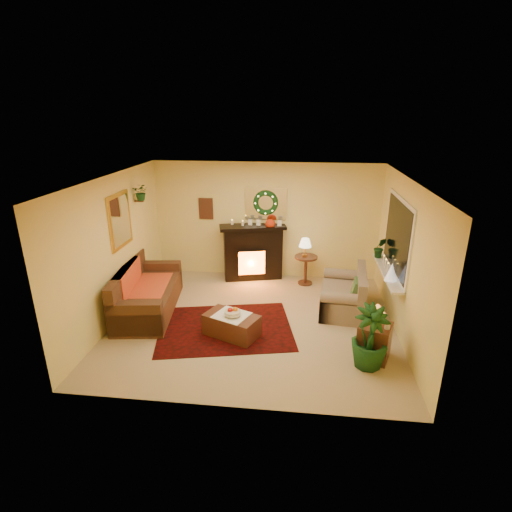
# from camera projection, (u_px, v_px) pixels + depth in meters

# --- Properties ---
(floor) EXTENTS (5.00, 5.00, 0.00)m
(floor) POSITION_uv_depth(u_px,v_px,m) (254.00, 322.00, 7.28)
(floor) COLOR beige
(floor) RESTS_ON ground
(ceiling) EXTENTS (5.00, 5.00, 0.00)m
(ceiling) POSITION_uv_depth(u_px,v_px,m) (254.00, 179.00, 6.39)
(ceiling) COLOR white
(ceiling) RESTS_ON ground
(wall_back) EXTENTS (5.00, 5.00, 0.00)m
(wall_back) POSITION_uv_depth(u_px,v_px,m) (266.00, 221.00, 8.94)
(wall_back) COLOR #EFD88C
(wall_back) RESTS_ON ground
(wall_front) EXTENTS (5.00, 5.00, 0.00)m
(wall_front) POSITION_uv_depth(u_px,v_px,m) (231.00, 319.00, 4.74)
(wall_front) COLOR #EFD88C
(wall_front) RESTS_ON ground
(wall_left) EXTENTS (4.50, 4.50, 0.00)m
(wall_left) POSITION_uv_depth(u_px,v_px,m) (115.00, 249.00, 7.10)
(wall_left) COLOR #EFD88C
(wall_left) RESTS_ON ground
(wall_right) EXTENTS (4.50, 4.50, 0.00)m
(wall_right) POSITION_uv_depth(u_px,v_px,m) (404.00, 261.00, 6.57)
(wall_right) COLOR #EFD88C
(wall_right) RESTS_ON ground
(area_rug) EXTENTS (2.62, 2.17, 0.01)m
(area_rug) POSITION_uv_depth(u_px,v_px,m) (225.00, 328.00, 7.06)
(area_rug) COLOR #631103
(area_rug) RESTS_ON floor
(sofa) EXTENTS (1.18, 2.19, 0.90)m
(sofa) POSITION_uv_depth(u_px,v_px,m) (148.00, 290.00, 7.55)
(sofa) COLOR #3C1E12
(sofa) RESTS_ON floor
(red_throw) EXTENTS (0.75, 1.21, 0.02)m
(red_throw) POSITION_uv_depth(u_px,v_px,m) (148.00, 285.00, 7.69)
(red_throw) COLOR red
(red_throw) RESTS_ON sofa
(fireplace) EXTENTS (1.35, 0.71, 1.18)m
(fireplace) POSITION_uv_depth(u_px,v_px,m) (253.00, 255.00, 9.02)
(fireplace) COLOR black
(fireplace) RESTS_ON floor
(poinsettia) EXTENTS (0.22, 0.22, 0.22)m
(poinsettia) POSITION_uv_depth(u_px,v_px,m) (270.00, 224.00, 8.70)
(poinsettia) COLOR red
(poinsettia) RESTS_ON fireplace
(mantel_candle_a) EXTENTS (0.06, 0.06, 0.17)m
(mantel_candle_a) POSITION_uv_depth(u_px,v_px,m) (232.00, 224.00, 8.84)
(mantel_candle_a) COLOR white
(mantel_candle_a) RESTS_ON fireplace
(mantel_candle_b) EXTENTS (0.06, 0.06, 0.18)m
(mantel_candle_b) POSITION_uv_depth(u_px,v_px,m) (243.00, 225.00, 8.75)
(mantel_candle_b) COLOR #F3ECC2
(mantel_candle_b) RESTS_ON fireplace
(mantel_mirror) EXTENTS (0.92, 0.02, 0.72)m
(mantel_mirror) POSITION_uv_depth(u_px,v_px,m) (266.00, 204.00, 8.78)
(mantel_mirror) COLOR white
(mantel_mirror) RESTS_ON wall_back
(wreath) EXTENTS (0.55, 0.11, 0.55)m
(wreath) POSITION_uv_depth(u_px,v_px,m) (266.00, 203.00, 8.74)
(wreath) COLOR #194719
(wreath) RESTS_ON wall_back
(wall_art) EXTENTS (0.32, 0.03, 0.48)m
(wall_art) POSITION_uv_depth(u_px,v_px,m) (206.00, 209.00, 8.98)
(wall_art) COLOR #381E11
(wall_art) RESTS_ON wall_back
(gold_mirror) EXTENTS (0.03, 0.84, 1.00)m
(gold_mirror) POSITION_uv_depth(u_px,v_px,m) (120.00, 221.00, 7.23)
(gold_mirror) COLOR gold
(gold_mirror) RESTS_ON wall_left
(hanging_plant) EXTENTS (0.33, 0.28, 0.36)m
(hanging_plant) POSITION_uv_depth(u_px,v_px,m) (142.00, 200.00, 7.84)
(hanging_plant) COLOR #194719
(hanging_plant) RESTS_ON wall_left
(loveseat) EXTENTS (0.94, 1.46, 0.80)m
(loveseat) POSITION_uv_depth(u_px,v_px,m) (343.00, 289.00, 7.62)
(loveseat) COLOR gray
(loveseat) RESTS_ON floor
(window_frame) EXTENTS (0.03, 1.86, 1.36)m
(window_frame) POSITION_uv_depth(u_px,v_px,m) (398.00, 236.00, 7.00)
(window_frame) COLOR white
(window_frame) RESTS_ON wall_right
(window_glass) EXTENTS (0.02, 1.70, 1.22)m
(window_glass) POSITION_uv_depth(u_px,v_px,m) (397.00, 236.00, 7.00)
(window_glass) COLOR black
(window_glass) RESTS_ON wall_right
(window_sill) EXTENTS (0.22, 1.86, 0.04)m
(window_sill) POSITION_uv_depth(u_px,v_px,m) (387.00, 272.00, 7.24)
(window_sill) COLOR white
(window_sill) RESTS_ON wall_right
(mini_tree) EXTENTS (0.21, 0.21, 0.32)m
(mini_tree) POSITION_uv_depth(u_px,v_px,m) (392.00, 272.00, 6.78)
(mini_tree) COLOR white
(mini_tree) RESTS_ON window_sill
(sill_plant) EXTENTS (0.30, 0.24, 0.54)m
(sill_plant) POSITION_uv_depth(u_px,v_px,m) (380.00, 248.00, 7.82)
(sill_plant) COLOR #22421B
(sill_plant) RESTS_ON window_sill
(side_table_round) EXTENTS (0.55, 0.55, 0.65)m
(side_table_round) POSITION_uv_depth(u_px,v_px,m) (306.00, 270.00, 8.78)
(side_table_round) COLOR black
(side_table_round) RESTS_ON floor
(lamp_cream) EXTENTS (0.27, 0.27, 0.41)m
(lamp_cream) POSITION_uv_depth(u_px,v_px,m) (305.00, 246.00, 8.56)
(lamp_cream) COLOR beige
(lamp_cream) RESTS_ON side_table_round
(end_table_square) EXTENTS (0.59, 0.59, 0.56)m
(end_table_square) POSITION_uv_depth(u_px,v_px,m) (374.00, 342.00, 6.15)
(end_table_square) COLOR #532718
(end_table_square) RESTS_ON floor
(lamp_tiffany) EXTENTS (0.26, 0.26, 0.39)m
(lamp_tiffany) POSITION_uv_depth(u_px,v_px,m) (377.00, 314.00, 5.99)
(lamp_tiffany) COLOR #F9A220
(lamp_tiffany) RESTS_ON end_table_square
(coffee_table) EXTENTS (1.02, 0.81, 0.38)m
(coffee_table) POSITION_uv_depth(u_px,v_px,m) (232.00, 324.00, 6.77)
(coffee_table) COLOR #532E1C
(coffee_table) RESTS_ON floor
(fruit_bowl) EXTENTS (0.27, 0.27, 0.06)m
(fruit_bowl) POSITION_uv_depth(u_px,v_px,m) (233.00, 313.00, 6.66)
(fruit_bowl) COLOR silver
(fruit_bowl) RESTS_ON coffee_table
(floor_palm) EXTENTS (2.16, 2.16, 2.92)m
(floor_palm) POSITION_uv_depth(u_px,v_px,m) (370.00, 340.00, 5.87)
(floor_palm) COLOR black
(floor_palm) RESTS_ON floor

